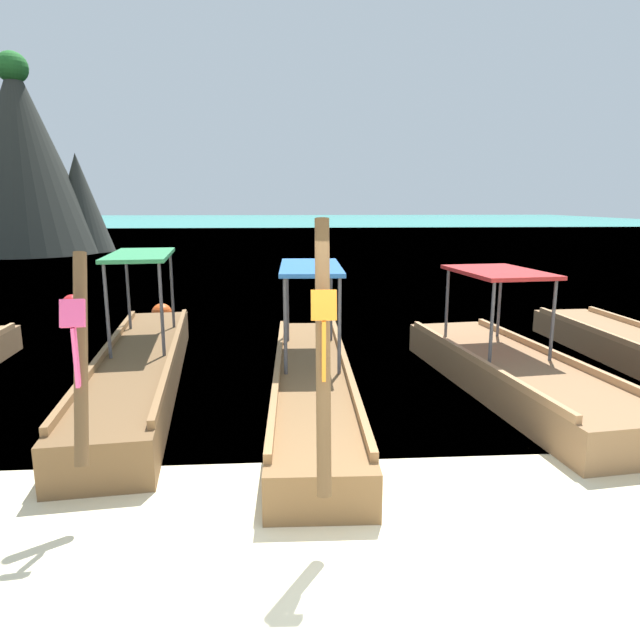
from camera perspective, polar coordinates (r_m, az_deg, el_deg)
ground at (r=4.60m, az=3.90°, el=-25.80°), size 120.00×120.00×0.00m
sea_water at (r=65.81m, az=-3.48°, el=9.41°), size 120.00×120.00×0.00m
longtail_boat_pink_ribbon at (r=9.03m, az=-17.77°, el=-4.55°), size 1.81×7.16×2.38m
longtail_boat_orange_ribbon at (r=8.03m, az=-0.79°, el=-6.20°), size 1.22×6.71×2.69m
longtail_boat_blue_ribbon at (r=8.93m, az=19.08°, el=-4.98°), size 2.01×5.85×2.24m
karst_rock at (r=35.77m, az=-27.53°, el=14.02°), size 8.32×7.85×10.61m
mooring_buoy_near at (r=13.69m, az=-15.74°, el=0.63°), size 0.48×0.48×0.48m
mooring_buoy_far at (r=15.68m, az=-23.82°, el=1.48°), size 0.50×0.50×0.50m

